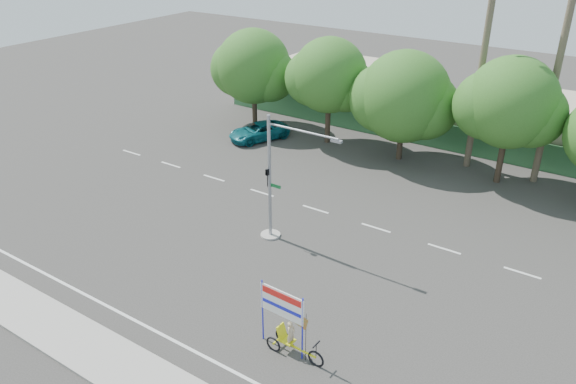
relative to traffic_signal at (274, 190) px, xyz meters
The scene contains 14 objects.
ground 5.40m from the traffic_signal, 61.13° to the right, with size 120.00×120.00×0.00m, color #33302D.
sidewalk_near 12.04m from the traffic_signal, 79.17° to the right, with size 50.00×2.40×0.12m, color gray.
fence 17.76m from the traffic_signal, 82.85° to the left, with size 38.00×0.08×2.00m, color #336B3D.
building_left 23.38m from the traffic_signal, 109.52° to the left, with size 12.00×8.00×4.00m, color #C3B49B.
building_right 24.29m from the traffic_signal, 65.15° to the left, with size 14.00×8.00×3.60m, color #C3B49B.
tree_far_left 18.45m from the traffic_signal, 130.22° to the left, with size 7.14×6.00×7.96m.
tree_left 14.99m from the traffic_signal, 109.08° to the left, with size 6.66×5.60×8.07m.
tree_center 14.15m from the traffic_signal, 85.33° to the left, with size 7.62×6.40×7.85m.
tree_right 16.38m from the traffic_signal, 59.83° to the left, with size 6.90×5.80×8.36m.
palm_tall 20.04m from the traffic_signal, 56.69° to the left, with size 3.73×3.79×17.45m.
palm_short 17.56m from the traffic_signal, 69.84° to the left, with size 3.73×3.79×14.45m.
traffic_signal is the anchor object (origin of this frame).
trike_billboard 9.14m from the traffic_signal, 51.69° to the right, with size 3.07×0.73×3.02m.
pickup_truck 15.12m from the traffic_signal, 129.65° to the left, with size 2.21×4.80×1.33m, color #0F606A.
Camera 1 is at (13.11, -17.67, 16.06)m, focal length 35.00 mm.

